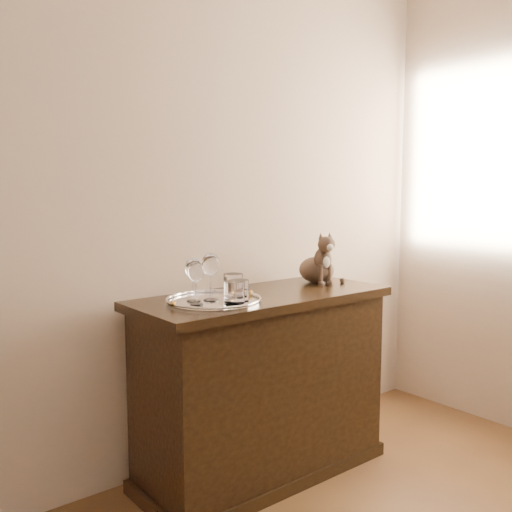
{
  "coord_description": "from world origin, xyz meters",
  "views": [
    {
      "loc": [
        -1.01,
        -0.01,
        1.32
      ],
      "look_at": [
        0.57,
        1.95,
        1.02
      ],
      "focal_mm": 40.0,
      "sensor_mm": 36.0,
      "label": 1
    }
  ],
  "objects_px": {
    "wine_glass_d": "(211,277)",
    "tumbler_c": "(233,285)",
    "sideboard": "(262,385)",
    "tray": "(214,301)",
    "wine_glass_c": "(196,283)",
    "tumbler_b": "(234,293)",
    "tumbler_a": "(239,291)",
    "cat": "(317,257)",
    "wine_glass_a": "(193,280)"
  },
  "relations": [
    {
      "from": "wine_glass_d",
      "to": "cat",
      "type": "distance_m",
      "value": 0.7
    },
    {
      "from": "wine_glass_a",
      "to": "tumbler_c",
      "type": "xyz_separation_m",
      "value": [
        0.21,
        0.0,
        -0.04
      ]
    },
    {
      "from": "tumbler_a",
      "to": "tumbler_c",
      "type": "distance_m",
      "value": 0.13
    },
    {
      "from": "wine_glass_d",
      "to": "cat",
      "type": "xyz_separation_m",
      "value": [
        0.7,
        0.08,
        0.02
      ]
    },
    {
      "from": "tray",
      "to": "cat",
      "type": "distance_m",
      "value": 0.7
    },
    {
      "from": "wine_glass_c",
      "to": "tumbler_c",
      "type": "distance_m",
      "value": 0.25
    },
    {
      "from": "wine_glass_c",
      "to": "tray",
      "type": "bearing_deg",
      "value": 16.74
    },
    {
      "from": "wine_glass_d",
      "to": "wine_glass_a",
      "type": "bearing_deg",
      "value": 153.55
    },
    {
      "from": "wine_glass_a",
      "to": "wine_glass_c",
      "type": "height_order",
      "value": "wine_glass_a"
    },
    {
      "from": "tumbler_b",
      "to": "cat",
      "type": "bearing_deg",
      "value": 17.3
    },
    {
      "from": "sideboard",
      "to": "tumbler_a",
      "type": "height_order",
      "value": "tumbler_a"
    },
    {
      "from": "cat",
      "to": "wine_glass_a",
      "type": "bearing_deg",
      "value": -158.77
    },
    {
      "from": "tray",
      "to": "tumbler_a",
      "type": "bearing_deg",
      "value": -50.79
    },
    {
      "from": "sideboard",
      "to": "wine_glass_d",
      "type": "bearing_deg",
      "value": -176.22
    },
    {
      "from": "wine_glass_a",
      "to": "wine_glass_d",
      "type": "height_order",
      "value": "wine_glass_d"
    },
    {
      "from": "sideboard",
      "to": "tray",
      "type": "distance_m",
      "value": 0.51
    },
    {
      "from": "sideboard",
      "to": "cat",
      "type": "relative_size",
      "value": 4.62
    },
    {
      "from": "tray",
      "to": "tumbler_b",
      "type": "relative_size",
      "value": 4.22
    },
    {
      "from": "sideboard",
      "to": "cat",
      "type": "distance_m",
      "value": 0.69
    },
    {
      "from": "sideboard",
      "to": "cat",
      "type": "bearing_deg",
      "value": 9.12
    },
    {
      "from": "sideboard",
      "to": "tray",
      "type": "relative_size",
      "value": 3.0
    },
    {
      "from": "tray",
      "to": "tumbler_c",
      "type": "xyz_separation_m",
      "value": [
        0.13,
        0.03,
        0.05
      ]
    },
    {
      "from": "tumbler_c",
      "to": "cat",
      "type": "distance_m",
      "value": 0.56
    },
    {
      "from": "wine_glass_a",
      "to": "tumbler_a",
      "type": "distance_m",
      "value": 0.19
    },
    {
      "from": "wine_glass_d",
      "to": "tumbler_c",
      "type": "relative_size",
      "value": 2.09
    },
    {
      "from": "sideboard",
      "to": "tumbler_c",
      "type": "height_order",
      "value": "tumbler_c"
    },
    {
      "from": "wine_glass_a",
      "to": "tray",
      "type": "bearing_deg",
      "value": -21.0
    },
    {
      "from": "sideboard",
      "to": "wine_glass_d",
      "type": "height_order",
      "value": "wine_glass_d"
    },
    {
      "from": "cat",
      "to": "tumbler_c",
      "type": "bearing_deg",
      "value": -157.72
    },
    {
      "from": "sideboard",
      "to": "tray",
      "type": "height_order",
      "value": "tray"
    },
    {
      "from": "wine_glass_c",
      "to": "tumbler_b",
      "type": "relative_size",
      "value": 1.84
    },
    {
      "from": "wine_glass_d",
      "to": "tumbler_a",
      "type": "xyz_separation_m",
      "value": [
        0.08,
        -0.08,
        -0.06
      ]
    },
    {
      "from": "wine_glass_c",
      "to": "tumbler_b",
      "type": "xyz_separation_m",
      "value": [
        0.12,
        -0.09,
        -0.04
      ]
    },
    {
      "from": "sideboard",
      "to": "tumbler_c",
      "type": "distance_m",
      "value": 0.5
    },
    {
      "from": "tumbler_a",
      "to": "tumbler_b",
      "type": "relative_size",
      "value": 0.95
    },
    {
      "from": "tray",
      "to": "wine_glass_c",
      "type": "height_order",
      "value": "wine_glass_c"
    },
    {
      "from": "tray",
      "to": "wine_glass_a",
      "type": "height_order",
      "value": "wine_glass_a"
    },
    {
      "from": "sideboard",
      "to": "wine_glass_a",
      "type": "bearing_deg",
      "value": 178.0
    },
    {
      "from": "tray",
      "to": "wine_glass_d",
      "type": "xyz_separation_m",
      "value": [
        -0.02,
        -0.0,
        0.1
      ]
    },
    {
      "from": "wine_glass_a",
      "to": "sideboard",
      "type": "bearing_deg",
      "value": -2.0
    },
    {
      "from": "wine_glass_c",
      "to": "cat",
      "type": "bearing_deg",
      "value": 8.3
    },
    {
      "from": "cat",
      "to": "sideboard",
      "type": "bearing_deg",
      "value": -153.59
    },
    {
      "from": "tumbler_a",
      "to": "tray",
      "type": "bearing_deg",
      "value": 129.21
    },
    {
      "from": "sideboard",
      "to": "tray",
      "type": "bearing_deg",
      "value": -176.26
    },
    {
      "from": "wine_glass_d",
      "to": "cat",
      "type": "bearing_deg",
      "value": 6.89
    },
    {
      "from": "tumbler_c",
      "to": "sideboard",
      "type": "bearing_deg",
      "value": -6.17
    },
    {
      "from": "tumbler_c",
      "to": "cat",
      "type": "bearing_deg",
      "value": 4.99
    },
    {
      "from": "sideboard",
      "to": "wine_glass_d",
      "type": "xyz_separation_m",
      "value": [
        -0.29,
        -0.02,
        0.53
      ]
    },
    {
      "from": "sideboard",
      "to": "wine_glass_c",
      "type": "relative_size",
      "value": 6.9
    },
    {
      "from": "tumbler_b",
      "to": "tray",
      "type": "bearing_deg",
      "value": 95.71
    }
  ]
}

